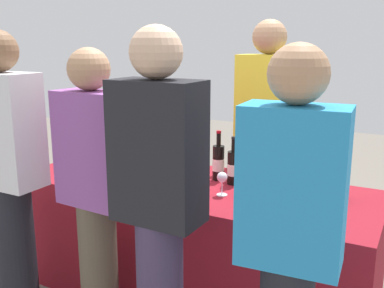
{
  "coord_description": "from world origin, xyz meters",
  "views": [
    {
      "loc": [
        1.24,
        -2.31,
        1.59
      ],
      "look_at": [
        0.0,
        0.0,
        0.99
      ],
      "focal_mm": 41.57,
      "sensor_mm": 36.0,
      "label": 1
    }
  ],
  "objects_px": {
    "wine_glass_0": "(162,168)",
    "ice_bucket": "(289,182)",
    "wine_bottle_1": "(218,162)",
    "guest_0": "(8,171)",
    "wine_glass_1": "(187,180)",
    "wine_glass_2": "(222,178)",
    "wine_glass_3": "(295,188)",
    "wine_bottle_6": "(343,179)",
    "wine_bottle_0": "(156,154)",
    "guest_2": "(159,202)",
    "wine_bottle_2": "(233,167)",
    "guest_1": "(95,189)",
    "guest_3": "(289,242)",
    "wine_glass_4": "(310,195)",
    "wine_bottle_3": "(252,165)",
    "wine_bottle_5": "(292,173)",
    "server_pouring": "(266,135)",
    "wine_bottle_4": "(268,168)"
  },
  "relations": [
    {
      "from": "wine_glass_0",
      "to": "ice_bucket",
      "type": "xyz_separation_m",
      "value": [
        0.79,
        0.04,
        0.02
      ]
    },
    {
      "from": "wine_bottle_1",
      "to": "guest_0",
      "type": "relative_size",
      "value": 0.19
    },
    {
      "from": "wine_glass_1",
      "to": "wine_glass_2",
      "type": "relative_size",
      "value": 0.9
    },
    {
      "from": "wine_glass_3",
      "to": "wine_bottle_6",
      "type": "bearing_deg",
      "value": 43.88
    },
    {
      "from": "wine_glass_1",
      "to": "guest_0",
      "type": "relative_size",
      "value": 0.07
    },
    {
      "from": "wine_bottle_0",
      "to": "guest_2",
      "type": "height_order",
      "value": "guest_2"
    },
    {
      "from": "wine_bottle_2",
      "to": "guest_1",
      "type": "relative_size",
      "value": 0.19
    },
    {
      "from": "wine_bottle_0",
      "to": "wine_glass_1",
      "type": "xyz_separation_m",
      "value": [
        0.42,
        -0.33,
        -0.03
      ]
    },
    {
      "from": "wine_glass_3",
      "to": "guest_3",
      "type": "xyz_separation_m",
      "value": [
        0.18,
        -0.73,
        0.04
      ]
    },
    {
      "from": "wine_glass_0",
      "to": "guest_1",
      "type": "bearing_deg",
      "value": -95.03
    },
    {
      "from": "wine_bottle_1",
      "to": "wine_glass_4",
      "type": "height_order",
      "value": "wine_bottle_1"
    },
    {
      "from": "wine_bottle_3",
      "to": "guest_3",
      "type": "distance_m",
      "value": 1.09
    },
    {
      "from": "wine_bottle_5",
      "to": "guest_0",
      "type": "distance_m",
      "value": 1.59
    },
    {
      "from": "guest_0",
      "to": "guest_3",
      "type": "xyz_separation_m",
      "value": [
        1.6,
        -0.08,
        -0.03
      ]
    },
    {
      "from": "wine_bottle_3",
      "to": "guest_3",
      "type": "relative_size",
      "value": 0.21
    },
    {
      "from": "wine_bottle_0",
      "to": "wine_bottle_3",
      "type": "xyz_separation_m",
      "value": [
        0.69,
        0.01,
        0.01
      ]
    },
    {
      "from": "wine_glass_4",
      "to": "wine_bottle_5",
      "type": "bearing_deg",
      "value": 121.28
    },
    {
      "from": "wine_bottle_6",
      "to": "guest_0",
      "type": "relative_size",
      "value": 0.2
    },
    {
      "from": "wine_glass_3",
      "to": "guest_3",
      "type": "distance_m",
      "value": 0.75
    },
    {
      "from": "server_pouring",
      "to": "guest_1",
      "type": "bearing_deg",
      "value": 71.83
    },
    {
      "from": "wine_bottle_2",
      "to": "wine_bottle_4",
      "type": "relative_size",
      "value": 0.96
    },
    {
      "from": "wine_bottle_0",
      "to": "guest_3",
      "type": "relative_size",
      "value": 0.19
    },
    {
      "from": "wine_bottle_1",
      "to": "wine_glass_4",
      "type": "xyz_separation_m",
      "value": [
        0.65,
        -0.31,
        -0.01
      ]
    },
    {
      "from": "wine_bottle_1",
      "to": "guest_3",
      "type": "relative_size",
      "value": 0.2
    },
    {
      "from": "wine_bottle_1",
      "to": "ice_bucket",
      "type": "distance_m",
      "value": 0.54
    },
    {
      "from": "wine_bottle_0",
      "to": "guest_3",
      "type": "bearing_deg",
      "value": -38.57
    },
    {
      "from": "wine_bottle_3",
      "to": "wine_bottle_6",
      "type": "distance_m",
      "value": 0.54
    },
    {
      "from": "ice_bucket",
      "to": "guest_2",
      "type": "xyz_separation_m",
      "value": [
        -0.37,
        -0.73,
        0.06
      ]
    },
    {
      "from": "wine_bottle_5",
      "to": "ice_bucket",
      "type": "height_order",
      "value": "wine_bottle_5"
    },
    {
      "from": "server_pouring",
      "to": "wine_bottle_0",
      "type": "bearing_deg",
      "value": 41.26
    },
    {
      "from": "wine_bottle_0",
      "to": "wine_bottle_1",
      "type": "relative_size",
      "value": 0.97
    },
    {
      "from": "guest_1",
      "to": "guest_3",
      "type": "xyz_separation_m",
      "value": [
        1.07,
        -0.17,
        0.01
      ]
    },
    {
      "from": "wine_bottle_0",
      "to": "guest_1",
      "type": "height_order",
      "value": "guest_1"
    },
    {
      "from": "wine_bottle_3",
      "to": "guest_2",
      "type": "distance_m",
      "value": 0.93
    },
    {
      "from": "wine_bottle_3",
      "to": "server_pouring",
      "type": "bearing_deg",
      "value": 99.47
    },
    {
      "from": "server_pouring",
      "to": "guest_2",
      "type": "height_order",
      "value": "server_pouring"
    },
    {
      "from": "server_pouring",
      "to": "wine_glass_1",
      "type": "bearing_deg",
      "value": 80.08
    },
    {
      "from": "wine_glass_3",
      "to": "guest_0",
      "type": "distance_m",
      "value": 1.56
    },
    {
      "from": "wine_bottle_0",
      "to": "wine_bottle_6",
      "type": "xyz_separation_m",
      "value": [
        1.23,
        -0.02,
        0.01
      ]
    },
    {
      "from": "wine_glass_1",
      "to": "guest_2",
      "type": "xyz_separation_m",
      "value": [
        0.17,
        -0.57,
        0.08
      ]
    },
    {
      "from": "wine_bottle_5",
      "to": "guest_2",
      "type": "distance_m",
      "value": 0.96
    },
    {
      "from": "wine_glass_0",
      "to": "guest_2",
      "type": "xyz_separation_m",
      "value": [
        0.42,
        -0.69,
        0.08
      ]
    },
    {
      "from": "wine_bottle_2",
      "to": "wine_bottle_6",
      "type": "xyz_separation_m",
      "value": [
        0.65,
        0.01,
        0.01
      ]
    },
    {
      "from": "wine_bottle_2",
      "to": "guest_0",
      "type": "xyz_separation_m",
      "value": [
        -0.98,
        -0.84,
        0.06
      ]
    },
    {
      "from": "wine_glass_2",
      "to": "guest_1",
      "type": "xyz_separation_m",
      "value": [
        -0.48,
        -0.52,
        0.02
      ]
    },
    {
      "from": "wine_bottle_0",
      "to": "wine_bottle_4",
      "type": "bearing_deg",
      "value": 3.88
    },
    {
      "from": "wine_bottle_5",
      "to": "wine_glass_1",
      "type": "height_order",
      "value": "wine_bottle_5"
    },
    {
      "from": "wine_bottle_2",
      "to": "wine_glass_3",
      "type": "relative_size",
      "value": 2.2
    },
    {
      "from": "wine_glass_0",
      "to": "wine_glass_2",
      "type": "distance_m",
      "value": 0.43
    },
    {
      "from": "server_pouring",
      "to": "wine_bottle_4",
      "type": "bearing_deg",
      "value": 113.58
    }
  ]
}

